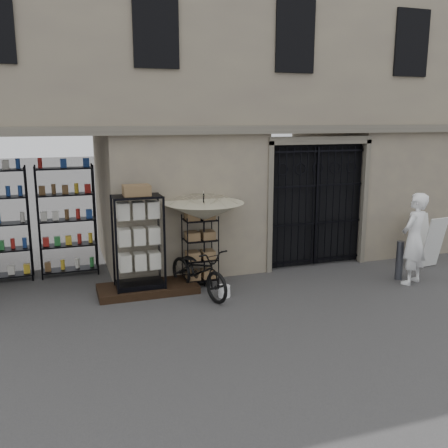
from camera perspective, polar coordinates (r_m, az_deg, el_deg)
name	(u,v)px	position (r m, az deg, el deg)	size (l,w,h in m)	color
ground	(287,304)	(9.74, 7.23, -9.11)	(80.00, 80.00, 0.00)	black
main_building	(221,76)	(12.84, -0.39, 16.51)	(14.00, 4.00, 9.00)	gray
shop_recess	(35,216)	(11.12, -20.82, 0.89)	(3.00, 1.70, 3.00)	black
shop_shelving	(34,223)	(11.66, -20.91, 0.12)	(2.70, 0.50, 2.50)	black
iron_gate	(313,203)	(12.09, 10.15, 2.33)	(2.50, 0.21, 3.00)	black
step_platform	(148,289)	(10.40, -8.71, -7.32)	(2.00, 0.90, 0.15)	black
display_cabinet	(138,247)	(10.07, -9.75, -2.58)	(1.08, 0.89, 2.02)	black
wire_rack	(200,251)	(10.55, -2.74, -3.13)	(0.74, 0.58, 1.51)	black
market_umbrella	(204,207)	(10.26, -2.32, 1.99)	(1.67, 1.69, 2.38)	black
white_bucket	(224,291)	(10.03, 0.02, -7.68)	(0.24, 0.24, 0.23)	white
bicycle	(199,294)	(10.21, -2.89, -8.02)	(0.66, 0.99, 1.88)	black
steel_bollard	(399,260)	(11.65, 19.42, -3.94)	(0.16, 0.16, 0.86)	#4B4D56
shopkeeper	(410,283)	(11.58, 20.52, -6.33)	(0.72, 1.97, 0.47)	white
easel_sign	(427,241)	(12.85, 22.21, -1.79)	(0.66, 0.74, 1.22)	silver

